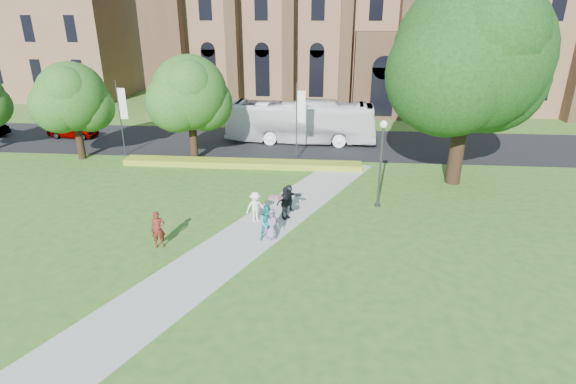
# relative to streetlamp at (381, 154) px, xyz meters

# --- Properties ---
(ground) EXTENTS (160.00, 160.00, 0.00)m
(ground) POSITION_rel_streetlamp_xyz_m (-7.50, -6.50, -3.30)
(ground) COLOR #315F1C
(ground) RESTS_ON ground
(road) EXTENTS (160.00, 10.00, 0.02)m
(road) POSITION_rel_streetlamp_xyz_m (-7.50, 13.50, -3.29)
(road) COLOR black
(road) RESTS_ON ground
(footpath) EXTENTS (15.58, 28.54, 0.04)m
(footpath) POSITION_rel_streetlamp_xyz_m (-7.50, -5.50, -3.28)
(footpath) COLOR #B2B2A8
(footpath) RESTS_ON ground
(flower_hedge) EXTENTS (18.00, 1.40, 0.45)m
(flower_hedge) POSITION_rel_streetlamp_xyz_m (-9.50, 6.70, -3.07)
(flower_hedge) COLOR gold
(flower_hedge) RESTS_ON ground
(building_west) EXTENTS (22.00, 14.00, 18.30)m
(building_west) POSITION_rel_streetlamp_xyz_m (-41.50, 35.50, 5.91)
(building_west) COLOR brown
(building_west) RESTS_ON ground
(streetlamp) EXTENTS (0.44, 0.44, 5.24)m
(streetlamp) POSITION_rel_streetlamp_xyz_m (0.00, 0.00, 0.00)
(streetlamp) COLOR #38383D
(streetlamp) RESTS_ON ground
(large_tree) EXTENTS (9.60, 9.60, 13.20)m
(large_tree) POSITION_rel_streetlamp_xyz_m (5.50, 4.50, 5.07)
(large_tree) COLOR #332114
(large_tree) RESTS_ON ground
(street_tree_0) EXTENTS (5.20, 5.20, 7.50)m
(street_tree_0) POSITION_rel_streetlamp_xyz_m (-22.50, 7.50, 1.58)
(street_tree_0) COLOR #332114
(street_tree_0) RESTS_ON ground
(street_tree_1) EXTENTS (5.60, 5.60, 8.05)m
(street_tree_1) POSITION_rel_streetlamp_xyz_m (-13.50, 8.00, 1.93)
(street_tree_1) COLOR #332114
(street_tree_1) RESTS_ON ground
(banner_pole_0) EXTENTS (0.70, 0.10, 6.00)m
(banner_pole_0) POSITION_rel_streetlamp_xyz_m (-5.39, 8.70, 0.09)
(banner_pole_0) COLOR #38383D
(banner_pole_0) RESTS_ON ground
(banner_pole_1) EXTENTS (0.70, 0.10, 6.00)m
(banner_pole_1) POSITION_rel_streetlamp_xyz_m (-19.39, 8.70, 0.09)
(banner_pole_1) COLOR #38383D
(banner_pole_1) RESTS_ON ground
(tour_coach) EXTENTS (13.27, 3.65, 3.66)m
(tour_coach) POSITION_rel_streetlamp_xyz_m (-5.50, 13.82, -1.45)
(tour_coach) COLOR silver
(tour_coach) RESTS_ON road
(car_0) EXTENTS (4.66, 2.21, 1.54)m
(car_0) POSITION_rel_streetlamp_xyz_m (-26.56, 13.55, -2.51)
(car_0) COLOR gray
(car_0) RESTS_ON road
(pedestrian_0) EXTENTS (0.80, 0.68, 1.87)m
(pedestrian_0) POSITION_rel_streetlamp_xyz_m (-11.27, -6.04, -2.32)
(pedestrian_0) COLOR #5E1D15
(pedestrian_0) RESTS_ON footpath
(pedestrian_1) EXTENTS (1.11, 0.99, 1.87)m
(pedestrian_1) POSITION_rel_streetlamp_xyz_m (-6.00, -4.85, -2.32)
(pedestrian_1) COLOR teal
(pedestrian_1) RESTS_ON footpath
(pedestrian_2) EXTENTS (1.28, 1.11, 1.72)m
(pedestrian_2) POSITION_rel_streetlamp_xyz_m (-6.96, -2.75, -2.40)
(pedestrian_2) COLOR white
(pedestrian_2) RESTS_ON footpath
(pedestrian_3) EXTENTS (1.11, 1.09, 1.87)m
(pedestrian_3) POSITION_rel_streetlamp_xyz_m (-5.38, -2.25, -2.32)
(pedestrian_3) COLOR black
(pedestrian_3) RESTS_ON footpath
(pedestrian_4) EXTENTS (0.95, 0.81, 1.65)m
(pedestrian_4) POSITION_rel_streetlamp_xyz_m (-5.83, -4.73, -2.43)
(pedestrian_4) COLOR slate
(pedestrian_4) RESTS_ON footpath
(pedestrian_5) EXTENTS (1.51, 1.33, 1.66)m
(pedestrian_5) POSITION_rel_streetlamp_xyz_m (-5.24, -1.31, -2.43)
(pedestrian_5) COLOR #23232A
(pedestrian_5) RESTS_ON footpath
(parasol) EXTENTS (0.95, 0.95, 0.68)m
(parasol) POSITION_rel_streetlamp_xyz_m (-5.65, -4.63, -1.26)
(parasol) COLOR #D7989A
(parasol) RESTS_ON pedestrian_4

